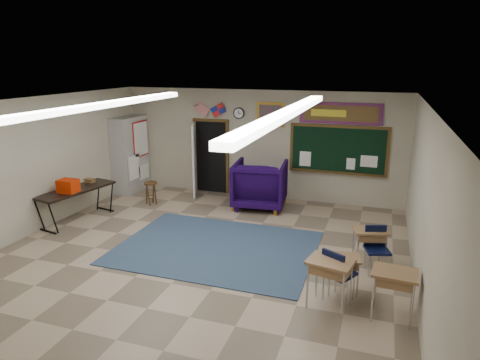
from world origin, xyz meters
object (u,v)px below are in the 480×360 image
(wingback_armchair, at_px, (260,184))
(wooden_stool, at_px, (151,193))
(student_desk_front_left, at_px, (343,272))
(folding_table, at_px, (77,203))
(student_desk_front_right, at_px, (369,246))

(wingback_armchair, bearing_deg, wooden_stool, 8.36)
(student_desk_front_left, distance_m, folding_table, 6.54)
(student_desk_front_right, relative_size, wooden_stool, 1.20)
(student_desk_front_right, relative_size, folding_table, 0.36)
(wingback_armchair, bearing_deg, student_desk_front_left, 117.26)
(wooden_stool, bearing_deg, student_desk_front_left, -29.54)
(wingback_armchair, bearing_deg, folding_table, 25.43)
(wingback_armchair, distance_m, student_desk_front_right, 3.92)
(wingback_armchair, height_order, student_desk_front_left, wingback_armchair)
(student_desk_front_left, bearing_deg, student_desk_front_right, 60.80)
(student_desk_front_left, relative_size, student_desk_front_right, 0.88)
(student_desk_front_right, bearing_deg, student_desk_front_left, -124.37)
(wingback_armchair, relative_size, folding_table, 0.67)
(wooden_stool, bearing_deg, wingback_armchair, 14.73)
(student_desk_front_left, xyz_separation_m, wooden_stool, (-5.35, 3.03, -0.04))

